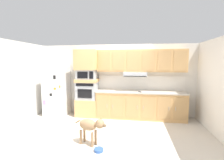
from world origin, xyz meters
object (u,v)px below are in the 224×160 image
at_px(built_in_oven, 87,90).
at_px(dog, 91,126).
at_px(refrigerator, 57,90).
at_px(dog_food_bowl, 99,150).
at_px(screwdriver, 140,92).
at_px(microwave, 87,74).

height_order(built_in_oven, dog, built_in_oven).
distance_m(refrigerator, dog_food_bowl, 3.07).
bearing_deg(refrigerator, dog_food_bowl, -46.39).
xyz_separation_m(refrigerator, built_in_oven, (1.11, 0.07, 0.02)).
distance_m(refrigerator, built_in_oven, 1.11).
height_order(refrigerator, built_in_oven, refrigerator).
xyz_separation_m(built_in_oven, dog_food_bowl, (0.93, -2.20, -0.87)).
xyz_separation_m(refrigerator, dog, (1.79, -1.89, -0.43)).
relative_size(dog, dog_food_bowl, 4.09).
height_order(screwdriver, dog_food_bowl, screwdriver).
relative_size(built_in_oven, dog_food_bowl, 3.50).
xyz_separation_m(microwave, screwdriver, (1.82, -0.19, -0.53)).
xyz_separation_m(refrigerator, microwave, (1.11, 0.07, 0.58)).
bearing_deg(screwdriver, built_in_oven, 174.03).
bearing_deg(microwave, screwdriver, -5.97).
distance_m(refrigerator, dog, 2.64).
height_order(screwdriver, dog, screwdriver).
bearing_deg(built_in_oven, refrigerator, -176.50).
relative_size(microwave, dog_food_bowl, 3.22).
distance_m(built_in_oven, screwdriver, 1.83).
bearing_deg(microwave, refrigerator, -176.50).
xyz_separation_m(built_in_oven, dog, (0.68, -1.96, -0.45)).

